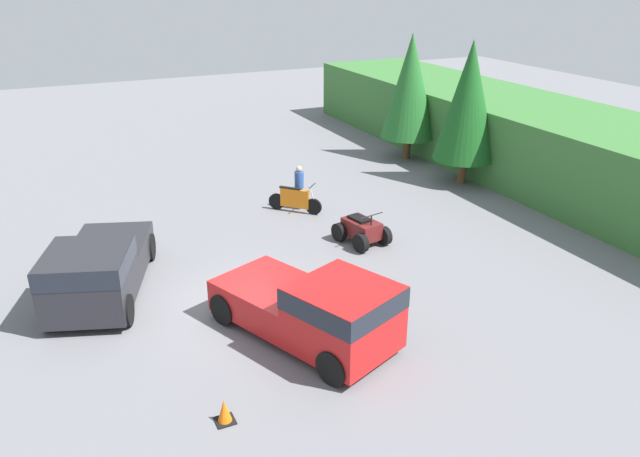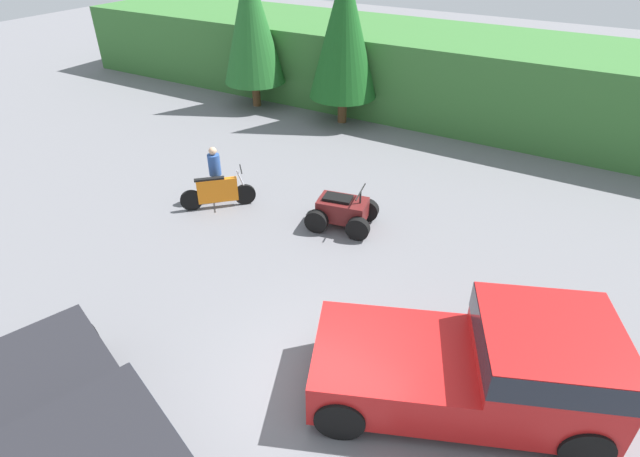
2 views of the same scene
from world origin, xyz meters
name	(u,v)px [view 1 (image 1 of 2)]	position (x,y,z in m)	size (l,w,h in m)	color
ground_plane	(242,309)	(0.00, 0.00, 0.00)	(80.00, 80.00, 0.00)	slate
tree_left	(410,86)	(-10.79, 12.30, 3.59)	(2.68, 2.68, 6.10)	brown
tree_mid_left	(468,101)	(-6.46, 12.44, 3.65)	(2.73, 2.73, 6.21)	brown
pickup_truck_red	(318,308)	(2.44, 1.22, 1.01)	(5.53, 3.98, 1.92)	red
pickup_truck_second	(97,268)	(-2.28, -3.54, 1.01)	(5.69, 3.84, 1.92)	#232328
dirt_bike	(295,200)	(-6.31, 4.30, 0.49)	(1.70, 1.61, 1.20)	black
quad_atv	(361,230)	(-2.61, 5.25, 0.47)	(2.05, 1.60, 1.20)	black
rider_person	(299,185)	(-6.63, 4.63, 0.95)	(0.51, 0.51, 1.75)	navy
traffic_cone	(224,412)	(4.35, -1.85, 0.25)	(0.42, 0.42, 0.55)	black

